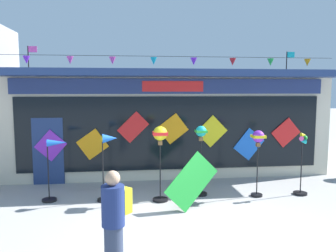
{
  "coord_description": "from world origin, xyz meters",
  "views": [
    {
      "loc": [
        -1.32,
        -6.35,
        2.85
      ],
      "look_at": [
        -0.12,
        3.74,
        1.73
      ],
      "focal_mm": 36.21,
      "sensor_mm": 36.0,
      "label": 1
    }
  ],
  "objects_px": {
    "wind_spinner_far_right": "(302,165)",
    "person_near_camera": "(114,223)",
    "wind_spinner_center_left": "(160,143)",
    "wind_spinner_center_right": "(201,145)",
    "wind_spinner_left": "(108,153)",
    "display_kite_on_ground": "(191,181)",
    "kite_shop_building": "(163,118)",
    "wind_spinner_far_left": "(54,162)",
    "wind_spinner_right": "(258,145)"
  },
  "relations": [
    {
      "from": "wind_spinner_far_left",
      "to": "wind_spinner_center_left",
      "type": "height_order",
      "value": "wind_spinner_center_left"
    },
    {
      "from": "wind_spinner_left",
      "to": "person_near_camera",
      "type": "relative_size",
      "value": 1.03
    },
    {
      "from": "kite_shop_building",
      "to": "wind_spinner_right",
      "type": "xyz_separation_m",
      "value": [
        2.02,
        -4.54,
        -0.34
      ]
    },
    {
      "from": "wind_spinner_far_right",
      "to": "wind_spinner_right",
      "type": "bearing_deg",
      "value": 179.22
    },
    {
      "from": "wind_spinner_right",
      "to": "person_near_camera",
      "type": "height_order",
      "value": "wind_spinner_right"
    },
    {
      "from": "wind_spinner_center_right",
      "to": "display_kite_on_ground",
      "type": "xyz_separation_m",
      "value": [
        -0.45,
        -1.05,
        -0.68
      ]
    },
    {
      "from": "wind_spinner_right",
      "to": "wind_spinner_far_right",
      "type": "bearing_deg",
      "value": -0.78
    },
    {
      "from": "wind_spinner_center_right",
      "to": "wind_spinner_center_left",
      "type": "bearing_deg",
      "value": -162.87
    },
    {
      "from": "wind_spinner_center_right",
      "to": "wind_spinner_right",
      "type": "distance_m",
      "value": 1.5
    },
    {
      "from": "person_near_camera",
      "to": "display_kite_on_ground",
      "type": "height_order",
      "value": "person_near_camera"
    },
    {
      "from": "display_kite_on_ground",
      "to": "wind_spinner_far_left",
      "type": "bearing_deg",
      "value": 163.05
    },
    {
      "from": "wind_spinner_right",
      "to": "wind_spinner_far_right",
      "type": "distance_m",
      "value": 1.36
    },
    {
      "from": "kite_shop_building",
      "to": "person_near_camera",
      "type": "relative_size",
      "value": 6.43
    },
    {
      "from": "kite_shop_building",
      "to": "wind_spinner_center_left",
      "type": "bearing_deg",
      "value": -97.09
    },
    {
      "from": "kite_shop_building",
      "to": "wind_spinner_center_right",
      "type": "xyz_separation_m",
      "value": [
        0.55,
        -4.27,
        -0.36
      ]
    },
    {
      "from": "kite_shop_building",
      "to": "wind_spinner_far_left",
      "type": "relative_size",
      "value": 6.77
    },
    {
      "from": "kite_shop_building",
      "to": "wind_spinner_center_right",
      "type": "relative_size",
      "value": 5.75
    },
    {
      "from": "wind_spinner_left",
      "to": "display_kite_on_ground",
      "type": "bearing_deg",
      "value": -23.46
    },
    {
      "from": "wind_spinner_center_right",
      "to": "display_kite_on_ground",
      "type": "relative_size",
      "value": 1.46
    },
    {
      "from": "wind_spinner_left",
      "to": "wind_spinner_center_right",
      "type": "xyz_separation_m",
      "value": [
        2.43,
        0.19,
        0.12
      ]
    },
    {
      "from": "wind_spinner_far_right",
      "to": "person_near_camera",
      "type": "height_order",
      "value": "wind_spinner_far_right"
    },
    {
      "from": "person_near_camera",
      "to": "display_kite_on_ground",
      "type": "distance_m",
      "value": 3.29
    },
    {
      "from": "wind_spinner_far_right",
      "to": "person_near_camera",
      "type": "distance_m",
      "value": 6.02
    },
    {
      "from": "wind_spinner_far_right",
      "to": "display_kite_on_ground",
      "type": "height_order",
      "value": "wind_spinner_far_right"
    },
    {
      "from": "wind_spinner_left",
      "to": "wind_spinner_center_right",
      "type": "bearing_deg",
      "value": 4.51
    },
    {
      "from": "wind_spinner_center_left",
      "to": "wind_spinner_center_right",
      "type": "xyz_separation_m",
      "value": [
        1.12,
        0.35,
        -0.12
      ]
    },
    {
      "from": "wind_spinner_far_right",
      "to": "display_kite_on_ground",
      "type": "xyz_separation_m",
      "value": [
        -3.15,
        -0.76,
        -0.14
      ]
    },
    {
      "from": "kite_shop_building",
      "to": "display_kite_on_ground",
      "type": "bearing_deg",
      "value": -88.96
    },
    {
      "from": "wind_spinner_left",
      "to": "wind_spinner_far_right",
      "type": "xyz_separation_m",
      "value": [
        5.13,
        -0.1,
        -0.42
      ]
    },
    {
      "from": "wind_spinner_left",
      "to": "wind_spinner_center_right",
      "type": "relative_size",
      "value": 0.92
    },
    {
      "from": "wind_spinner_left",
      "to": "wind_spinner_center_left",
      "type": "relative_size",
      "value": 0.9
    },
    {
      "from": "wind_spinner_left",
      "to": "display_kite_on_ground",
      "type": "xyz_separation_m",
      "value": [
        1.98,
        -0.86,
        -0.56
      ]
    },
    {
      "from": "wind_spinner_center_right",
      "to": "wind_spinner_right",
      "type": "bearing_deg",
      "value": -10.55
    },
    {
      "from": "wind_spinner_center_left",
      "to": "display_kite_on_ground",
      "type": "xyz_separation_m",
      "value": [
        0.67,
        -0.7,
        -0.81
      ]
    },
    {
      "from": "display_kite_on_ground",
      "to": "wind_spinner_center_left",
      "type": "bearing_deg",
      "value": 133.62
    },
    {
      "from": "wind_spinner_far_left",
      "to": "wind_spinner_right",
      "type": "relative_size",
      "value": 0.9
    },
    {
      "from": "wind_spinner_right",
      "to": "person_near_camera",
      "type": "distance_m",
      "value": 5.12
    },
    {
      "from": "wind_spinner_far_left",
      "to": "wind_spinner_right",
      "type": "bearing_deg",
      "value": -2.65
    },
    {
      "from": "wind_spinner_far_left",
      "to": "wind_spinner_center_left",
      "type": "xyz_separation_m",
      "value": [
        2.67,
        -0.31,
        0.47
      ]
    },
    {
      "from": "wind_spinner_center_right",
      "to": "display_kite_on_ground",
      "type": "distance_m",
      "value": 1.33
    },
    {
      "from": "wind_spinner_left",
      "to": "kite_shop_building",
      "type": "bearing_deg",
      "value": 67.16
    },
    {
      "from": "wind_spinner_center_left",
      "to": "wind_spinner_center_right",
      "type": "distance_m",
      "value": 1.18
    },
    {
      "from": "wind_spinner_right",
      "to": "wind_spinner_center_left",
      "type": "bearing_deg",
      "value": -178.42
    },
    {
      "from": "wind_spinner_center_left",
      "to": "display_kite_on_ground",
      "type": "relative_size",
      "value": 1.49
    },
    {
      "from": "wind_spinner_center_left",
      "to": "kite_shop_building",
      "type": "bearing_deg",
      "value": 82.91
    },
    {
      "from": "wind_spinner_far_left",
      "to": "display_kite_on_ground",
      "type": "bearing_deg",
      "value": -16.95
    },
    {
      "from": "wind_spinner_center_left",
      "to": "wind_spinner_center_right",
      "type": "height_order",
      "value": "wind_spinner_center_left"
    },
    {
      "from": "wind_spinner_far_left",
      "to": "display_kite_on_ground",
      "type": "distance_m",
      "value": 3.51
    },
    {
      "from": "wind_spinner_center_left",
      "to": "display_kite_on_ground",
      "type": "height_order",
      "value": "wind_spinner_center_left"
    },
    {
      "from": "display_kite_on_ground",
      "to": "wind_spinner_left",
      "type": "bearing_deg",
      "value": 156.54
    }
  ]
}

